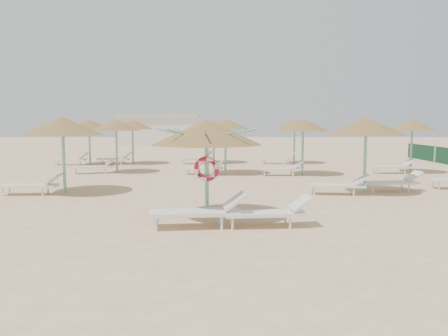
{
  "coord_description": "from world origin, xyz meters",
  "views": [
    {
      "loc": [
        0.47,
        -11.22,
        2.56
      ],
      "look_at": [
        0.57,
        0.53,
        1.3
      ],
      "focal_mm": 35.0,
      "sensor_mm": 36.0,
      "label": 1
    }
  ],
  "objects": [
    {
      "name": "ground",
      "position": [
        0.0,
        0.0,
        0.0
      ],
      "size": [
        120.0,
        120.0,
        0.0
      ],
      "primitive_type": "plane",
      "color": "#DDB686",
      "rests_on": "ground"
    },
    {
      "name": "main_palapa",
      "position": [
        0.11,
        0.26,
        2.26
      ],
      "size": [
        2.9,
        2.9,
        2.6
      ],
      "color": "#6DBDAA",
      "rests_on": "ground"
    },
    {
      "name": "palapa_field",
      "position": [
        1.04,
        10.11,
        2.32
      ],
      "size": [
        21.35,
        14.03,
        2.72
      ],
      "color": "#6DBDAA",
      "rests_on": "ground"
    },
    {
      "name": "lounger_main_b",
      "position": [
        1.7,
        -0.79,
        0.36
      ],
      "size": [
        2.14,
        0.78,
        0.76
      ],
      "rotation": [
        0.0,
        0.0,
        0.07
      ],
      "color": "white",
      "rests_on": "ground"
    },
    {
      "name": "service_hut",
      "position": [
        -6.0,
        35.0,
        1.64
      ],
      "size": [
        8.4,
        4.4,
        3.25
      ],
      "color": "silver",
      "rests_on": "ground"
    },
    {
      "name": "lounger_main_a",
      "position": [
        0.01,
        -0.85,
        0.4
      ],
      "size": [
        2.38,
        0.92,
        0.84
      ],
      "rotation": [
        0.0,
        0.0,
        0.1
      ],
      "color": "white",
      "rests_on": "ground"
    }
  ]
}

